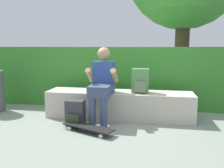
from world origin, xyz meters
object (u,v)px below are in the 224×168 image
at_px(person_skater, 102,82).
at_px(backpack_on_ground, 75,113).
at_px(backpack_on_bench, 140,81).
at_px(skateboard_near_person, 88,127).
at_px(bench_main, 119,105).

height_order(person_skater, backpack_on_ground, person_skater).
bearing_deg(backpack_on_bench, backpack_on_ground, -151.40).
relative_size(skateboard_near_person, backpack_on_bench, 2.04).
bearing_deg(skateboard_near_person, backpack_on_ground, 138.03).
bearing_deg(bench_main, person_skater, -137.98).
distance_m(bench_main, skateboard_near_person, 0.86).
height_order(bench_main, backpack_on_ground, bench_main).
bearing_deg(person_skater, skateboard_near_person, -99.62).
distance_m(person_skater, backpack_on_bench, 0.64).
bearing_deg(backpack_on_ground, skateboard_near_person, -41.97).
bearing_deg(backpack_on_bench, person_skater, -160.50).
xyz_separation_m(skateboard_near_person, backpack_on_ground, (-0.27, 0.24, 0.12)).
height_order(backpack_on_bench, backpack_on_ground, backpack_on_bench).
bearing_deg(bench_main, skateboard_near_person, -113.72).
xyz_separation_m(bench_main, person_skater, (-0.25, -0.22, 0.42)).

